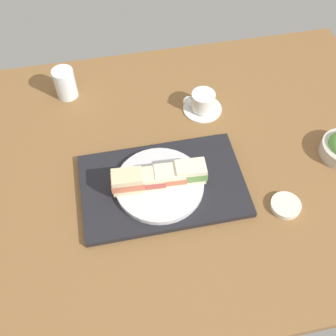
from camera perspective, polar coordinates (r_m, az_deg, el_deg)
name	(u,v)px	position (r cm, az deg, el deg)	size (l,w,h in cm)	color
ground_plane	(172,167)	(115.65, 0.54, 0.18)	(140.00, 100.00, 3.00)	brown
serving_tray	(163,185)	(109.16, -0.72, -2.45)	(43.39, 27.38, 1.78)	black
sandwich_plate	(159,184)	(107.39, -1.21, -2.30)	(23.50, 23.50, 1.51)	silver
sandwich_nearmost	(128,181)	(104.06, -5.68, -1.87)	(8.64, 5.44, 5.70)	beige
sandwich_inner_near	(149,179)	(104.64, -2.71, -1.59)	(8.54, 5.54, 4.67)	beige
sandwich_inner_far	(170,176)	(104.98, 0.23, -1.10)	(8.68, 5.60, 4.94)	#EFE5C1
sandwich_farmost	(190,172)	(105.48, 3.14, -0.57)	(8.56, 5.44, 5.49)	#EFE5C1
coffee_cup	(203,103)	(126.63, 4.85, 9.11)	(12.16, 12.03, 6.32)	white
drinking_glass	(65,83)	(133.26, -14.21, 11.42)	(6.64, 6.64, 9.79)	silver
small_sauce_dish	(286,206)	(110.31, 16.14, -5.07)	(7.92, 7.92, 1.48)	silver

